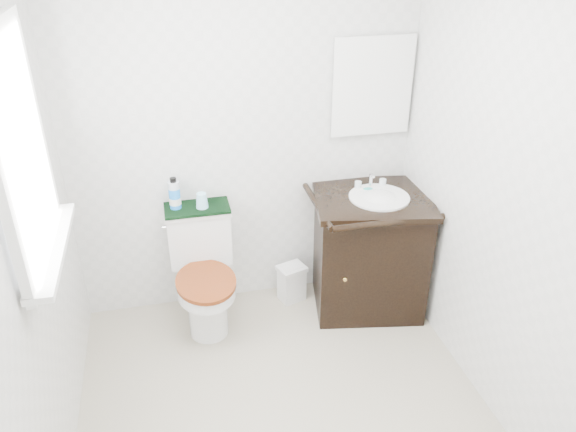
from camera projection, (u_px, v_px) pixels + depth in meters
name	position (u px, v px, depth m)	size (l,w,h in m)	color
floor	(288.00, 420.00, 3.02)	(2.40, 2.40, 0.00)	#ABA38A
wall_back	(244.00, 133.00, 3.48)	(2.40, 2.40, 0.00)	silver
wall_left	(19.00, 256.00, 2.23)	(2.40, 2.40, 0.00)	silver
wall_right	(513.00, 200.00, 2.67)	(2.40, 2.40, 0.00)	silver
window	(18.00, 150.00, 2.28)	(0.02, 0.70, 0.90)	white
mirror	(372.00, 86.00, 3.50)	(0.50, 0.02, 0.60)	silver
toilet	(204.00, 276.00, 3.62)	(0.41, 0.63, 0.77)	white
vanity	(369.00, 248.00, 3.74)	(0.83, 0.75, 0.92)	black
trash_bin	(292.00, 282.00, 3.91)	(0.22, 0.19, 0.27)	white
towel	(197.00, 208.00, 3.52)	(0.41, 0.22, 0.02)	black
mouthwash_bottle	(175.00, 194.00, 3.45)	(0.07, 0.07, 0.20)	#1B7FED
cup	(202.00, 200.00, 3.48)	(0.08, 0.08, 0.10)	#9BE0FF
soap_bar	(368.00, 189.00, 3.63)	(0.07, 0.05, 0.02)	teal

